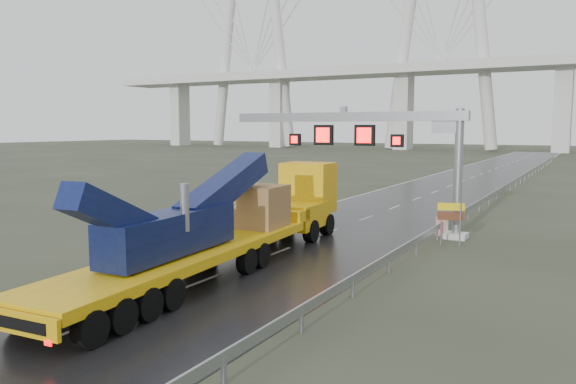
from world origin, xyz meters
The scene contains 7 objects.
ground centered at (0.00, 0.00, 0.00)m, with size 400.00×400.00×0.00m, color #313726.
road centered at (0.00, 40.00, 0.01)m, with size 11.00×200.00×0.02m, color black.
guardrail centered at (6.10, 30.00, 0.70)m, with size 0.20×140.00×1.40m, color #909499, non-canonical shape.
sign_gantry centered at (2.10, 17.99, 5.61)m, with size 14.90×1.20×7.42m.
heavy_haul_truck centered at (-0.63, 8.02, 1.93)m, with size 4.50×21.36×4.98m.
exit_sign_pair centered at (7.10, 15.73, 1.63)m, with size 1.32×0.44×2.32m.
striped_barrier centered at (6.00, 18.42, 0.53)m, with size 0.62×0.33×1.05m, color red.
Camera 1 is at (13.72, -13.48, 6.16)m, focal length 35.00 mm.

